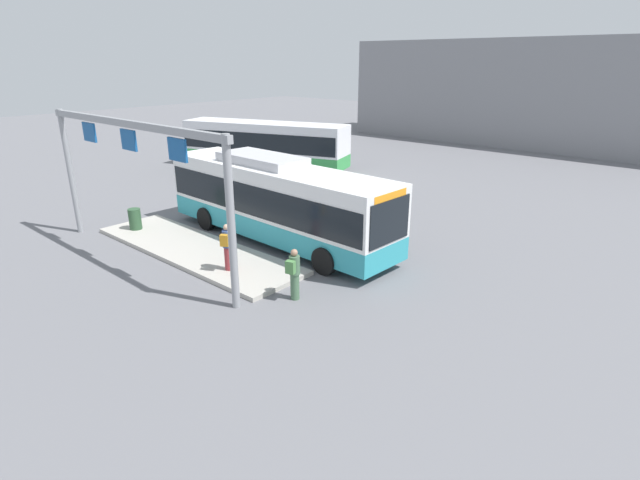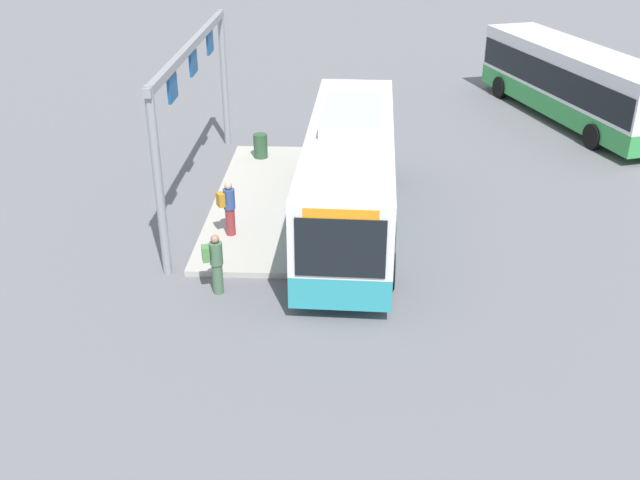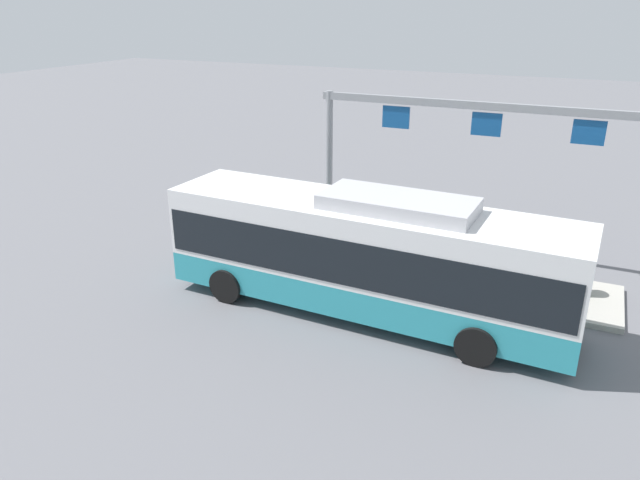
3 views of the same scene
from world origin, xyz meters
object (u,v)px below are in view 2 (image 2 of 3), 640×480
bus_background_left (573,79)px  person_boarding (215,262)px  person_waiting_near (229,207)px  trash_bin (261,146)px  bus_main (350,170)px

bus_background_left → person_boarding: size_ratio=6.99×
person_waiting_near → bus_background_left: bearing=12.2°
bus_background_left → trash_bin: (5.70, -12.86, -1.17)m
person_boarding → trash_bin: bearing=73.3°
bus_background_left → person_waiting_near: size_ratio=6.99×
bus_main → trash_bin: bus_main is taller
bus_background_left → person_waiting_near: bearing=114.7°
bus_main → person_boarding: bearing=-36.6°
bus_main → person_waiting_near: 3.80m
person_waiting_near → trash_bin: 6.54m
person_boarding → person_waiting_near: size_ratio=1.00×
bus_background_left → person_boarding: bus_background_left is taller
bus_main → person_waiting_near: bus_main is taller
person_boarding → trash_bin: 9.58m
bus_main → trash_bin: 6.41m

